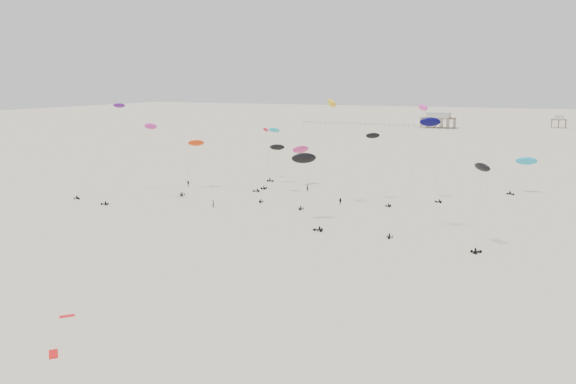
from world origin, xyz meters
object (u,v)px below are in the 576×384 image
at_px(pavilion_small, 559,122).
at_px(spectator_0, 213,208).
at_px(rig_0, 422,143).
at_px(rig_8, 426,126).
at_px(pavilion_main, 438,121).
at_px(rig_4, 327,118).

distance_m(pavilion_small, spectator_0, 295.61).
height_order(rig_0, spectator_0, rig_0).
bearing_deg(spectator_0, rig_8, -90.03).
bearing_deg(pavilion_main, spectator_0, -92.86).
distance_m(pavilion_small, rig_8, 257.84).
xyz_separation_m(rig_0, rig_8, (-4.55, 30.12, 1.16)).
distance_m(rig_8, spectator_0, 55.50).
height_order(pavilion_main, rig_4, rig_4).
relative_size(pavilion_small, spectator_0, 4.34).
bearing_deg(rig_4, rig_0, 140.64).
distance_m(pavilion_small, rig_0, 286.96).
xyz_separation_m(rig_0, spectator_0, (-47.87, 0.71, -17.24)).
bearing_deg(spectator_0, pavilion_small, -50.44).
bearing_deg(rig_0, rig_4, -35.66).
bearing_deg(rig_4, pavilion_main, -95.78).
height_order(rig_4, rig_8, rig_4).
distance_m(pavilion_main, pavilion_small, 76.16).
bearing_deg(pavilion_small, rig_8, -98.79).
relative_size(rig_4, spectator_0, 12.40).
distance_m(pavilion_main, rig_0, 257.27).
height_order(rig_8, spectator_0, rig_8).
bearing_deg(rig_8, spectator_0, 122.36).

